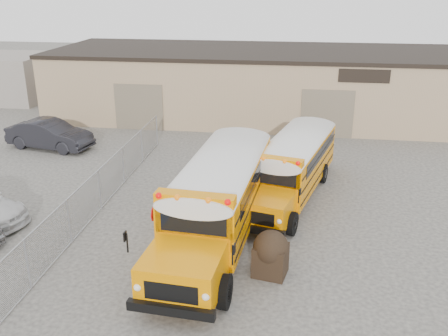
# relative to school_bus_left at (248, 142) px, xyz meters

# --- Properties ---
(ground) EXTENTS (120.00, 120.00, 0.00)m
(ground) POSITION_rel_school_bus_left_xyz_m (0.15, -7.82, -1.79)
(ground) COLOR #3F3D3A
(ground) RESTS_ON ground
(warehouse) EXTENTS (30.20, 10.20, 4.67)m
(warehouse) POSITION_rel_school_bus_left_xyz_m (0.15, 12.17, 0.58)
(warehouse) COLOR #A08362
(warehouse) RESTS_ON ground
(chainlink_fence) EXTENTS (0.07, 18.07, 1.81)m
(chainlink_fence) POSITION_rel_school_bus_left_xyz_m (-5.85, -4.82, -0.89)
(chainlink_fence) COLOR #97999F
(chainlink_fence) RESTS_ON ground
(school_bus_left) EXTENTS (3.63, 10.75, 3.10)m
(school_bus_left) POSITION_rel_school_bus_left_xyz_m (0.00, 0.00, 0.00)
(school_bus_left) COLOR orange
(school_bus_left) RESTS_ON ground
(school_bus_right) EXTENTS (4.41, 9.54, 2.71)m
(school_bus_right) POSITION_rel_school_bus_left_xyz_m (3.54, 3.47, -0.22)
(school_bus_right) COLOR orange
(school_bus_right) RESTS_ON ground
(tarp_bundle) EXTENTS (1.23, 1.17, 1.60)m
(tarp_bundle) POSITION_rel_school_bus_left_xyz_m (1.65, -8.85, -0.97)
(tarp_bundle) COLOR black
(tarp_bundle) RESTS_ON ground
(car_dark) EXTENTS (5.33, 2.73, 1.67)m
(car_dark) POSITION_rel_school_bus_left_xyz_m (-11.86, 2.65, -0.96)
(car_dark) COLOR black
(car_dark) RESTS_ON ground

